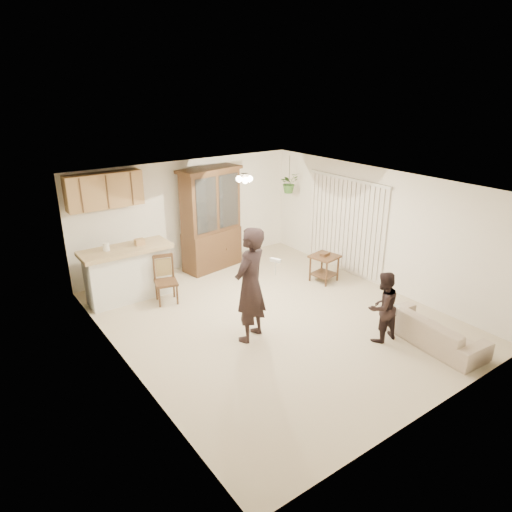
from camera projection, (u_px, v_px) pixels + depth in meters
floor at (273, 318)px, 8.49m from camera, size 6.50×6.50×0.00m
ceiling at (275, 185)px, 7.60m from camera, size 5.50×6.50×0.02m
wall_back at (188, 214)px, 10.51m from camera, size 5.50×0.02×2.50m
wall_front at (436, 332)px, 5.58m from camera, size 5.50×0.02×2.50m
wall_left at (123, 295)px, 6.55m from camera, size 0.02×6.50×2.50m
wall_right at (378, 228)px, 9.54m from camera, size 0.02×6.50×2.50m
breakfast_bar at (128, 276)px, 9.09m from camera, size 1.60×0.55×1.00m
bar_top at (125, 250)px, 8.90m from camera, size 1.75×0.70×0.08m
upper_cabinets at (104, 190)px, 9.04m from camera, size 1.50×0.34×0.70m
vertical_blinds at (345, 225)px, 10.26m from camera, size 0.06×2.30×2.10m
ceiling_fixture at (245, 178)px, 8.65m from camera, size 0.36×0.36×0.20m
hanging_plant at (289, 183)px, 10.90m from camera, size 0.43×0.37×0.48m
plant_cord at (289, 169)px, 10.79m from camera, size 0.01×0.01×0.65m
sofa at (435, 324)px, 7.54m from camera, size 0.87×1.92×0.73m
adult at (250, 290)px, 7.53m from camera, size 0.78×0.66×1.80m
child at (383, 304)px, 7.55m from camera, size 0.69×0.55×1.35m
china_hutch at (211, 220)px, 10.41m from camera, size 1.56×0.81×2.35m
side_table at (324, 268)px, 9.97m from camera, size 0.63×0.63×0.66m
chair_bar at (167, 290)px, 9.02m from camera, size 0.52×0.52×0.96m
chair_hutch_left at (222, 252)px, 10.95m from camera, size 0.64×0.64×1.05m
chair_hutch_right at (198, 258)px, 10.64m from camera, size 0.55×0.55×0.93m
controller_adult at (276, 260)px, 7.09m from camera, size 0.12×0.18×0.05m
controller_child at (397, 306)px, 7.30m from camera, size 0.04×0.11×0.03m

